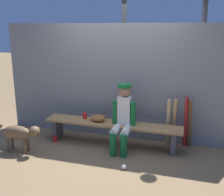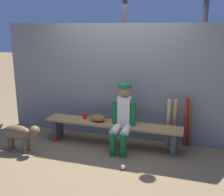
{
  "view_description": "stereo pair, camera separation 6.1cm",
  "coord_description": "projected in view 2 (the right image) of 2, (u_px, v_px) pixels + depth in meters",
  "views": [
    {
      "loc": [
        1.3,
        -4.31,
        2.05
      ],
      "look_at": [
        0.0,
        0.0,
        0.87
      ],
      "focal_mm": 43.44,
      "sensor_mm": 36.0,
      "label": 1
    },
    {
      "loc": [
        1.36,
        -4.29,
        2.05
      ],
      "look_at": [
        0.0,
        0.0,
        0.87
      ],
      "focal_mm": 43.44,
      "sensor_mm": 36.0,
      "label": 2
    }
  ],
  "objects": [
    {
      "name": "chainlink_fence",
      "position": [
        119.0,
        83.0,
        5.0
      ],
      "size": [
        4.53,
        0.03,
        2.13
      ],
      "primitive_type": "cube",
      "color": "slate",
      "rests_on": "ground_plane"
    },
    {
      "name": "bat_wood_dark",
      "position": [
        190.0,
        124.0,
        4.64
      ],
      "size": [
        0.1,
        0.25,
        0.88
      ],
      "primitive_type": "cylinder",
      "rotation": [
        0.2,
        0.0,
        -0.15
      ],
      "color": "brown",
      "rests_on": "ground_plane"
    },
    {
      "name": "ground_plane",
      "position": [
        112.0,
        145.0,
        4.88
      ],
      "size": [
        30.0,
        30.0,
        0.0
      ],
      "primitive_type": "plane",
      "color": "brown"
    },
    {
      "name": "bat_wood_tan",
      "position": [
        174.0,
        122.0,
        4.76
      ],
      "size": [
        0.09,
        0.23,
        0.87
      ],
      "primitive_type": "cylinder",
      "rotation": [
        0.19,
        0.0,
        0.14
      ],
      "color": "tan",
      "rests_on": "ground_plane"
    },
    {
      "name": "dog",
      "position": [
        20.0,
        133.0,
        4.55
      ],
      "size": [
        0.84,
        0.2,
        0.49
      ],
      "color": "brown",
      "rests_on": "ground_plane"
    },
    {
      "name": "cup_on_ground",
      "position": [
        55.0,
        138.0,
        5.03
      ],
      "size": [
        0.08,
        0.08,
        0.11
      ],
      "primitive_type": "cylinder",
      "color": "red",
      "rests_on": "ground_plane"
    },
    {
      "name": "baseball",
      "position": [
        123.0,
        167.0,
        4.03
      ],
      "size": [
        0.07,
        0.07,
        0.07
      ],
      "primitive_type": "sphere",
      "color": "white",
      "rests_on": "ground_plane"
    },
    {
      "name": "bat_wood_natural",
      "position": [
        168.0,
        123.0,
        4.74
      ],
      "size": [
        0.09,
        0.21,
        0.87
      ],
      "primitive_type": "cylinder",
      "rotation": [
        0.16,
        0.0,
        0.11
      ],
      "color": "tan",
      "rests_on": "ground_plane"
    },
    {
      "name": "cup_on_bench",
      "position": [
        85.0,
        116.0,
        4.98
      ],
      "size": [
        0.08,
        0.08,
        0.11
      ],
      "primitive_type": "cylinder",
      "color": "red",
      "rests_on": "dugout_bench"
    },
    {
      "name": "dugout_bench",
      "position": [
        112.0,
        128.0,
        4.79
      ],
      "size": [
        2.46,
        0.36,
        0.42
      ],
      "color": "#AD7F4C",
      "rests_on": "ground_plane"
    },
    {
      "name": "bat_aluminum_red",
      "position": [
        186.0,
        122.0,
        4.68
      ],
      "size": [
        0.07,
        0.2,
        0.93
      ],
      "primitive_type": "cylinder",
      "rotation": [
        0.15,
        0.0,
        -0.05
      ],
      "color": "#B22323",
      "rests_on": "ground_plane"
    },
    {
      "name": "baseball_glove",
      "position": [
        98.0,
        118.0,
        4.83
      ],
      "size": [
        0.28,
        0.2,
        0.12
      ],
      "primitive_type": "ellipsoid",
      "color": "brown",
      "rests_on": "dugout_bench"
    },
    {
      "name": "player_seated",
      "position": [
        123.0,
        116.0,
        4.56
      ],
      "size": [
        0.41,
        0.55,
        1.14
      ],
      "color": "silver",
      "rests_on": "ground_plane"
    }
  ]
}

